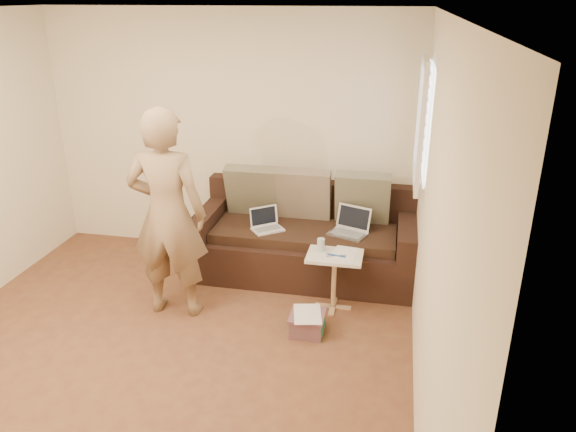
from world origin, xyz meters
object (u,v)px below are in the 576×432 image
(striped_box, at_px, (307,323))
(laptop_white, at_px, (268,230))
(drinking_glass, at_px, (321,245))
(person, at_px, (168,215))
(side_table, at_px, (334,282))
(sofa, at_px, (305,235))
(laptop_silver, at_px, (348,235))

(striped_box, bearing_deg, laptop_white, 121.33)
(drinking_glass, bearing_deg, person, -163.66)
(striped_box, bearing_deg, drinking_glass, 86.29)
(side_table, bearing_deg, sofa, 121.08)
(side_table, xyz_separation_m, drinking_glass, (-0.13, 0.05, 0.33))
(sofa, bearing_deg, laptop_white, -155.94)
(sofa, height_order, laptop_silver, sofa)
(laptop_white, bearing_deg, side_table, -70.63)
(laptop_white, relative_size, side_table, 0.54)
(person, bearing_deg, side_table, -170.06)
(sofa, bearing_deg, striped_box, -78.99)
(laptop_silver, distance_m, side_table, 0.58)
(laptop_white, bearing_deg, laptop_silver, -34.15)
(sofa, xyz_separation_m, drinking_glass, (0.24, -0.57, 0.18))
(side_table, height_order, drinking_glass, drinking_glass)
(laptop_white, bearing_deg, drinking_glass, -72.87)
(laptop_white, distance_m, drinking_glass, 0.73)
(sofa, xyz_separation_m, striped_box, (0.21, -1.08, -0.33))
(laptop_silver, relative_size, laptop_white, 1.20)
(sofa, distance_m, laptop_white, 0.40)
(sofa, xyz_separation_m, person, (-1.04, -0.95, 0.52))
(sofa, relative_size, laptop_silver, 6.19)
(person, bearing_deg, drinking_glass, -166.55)
(person, height_order, side_table, person)
(sofa, bearing_deg, drinking_glass, -67.07)
(laptop_silver, bearing_deg, side_table, -76.57)
(striped_box, bearing_deg, person, 174.20)
(person, bearing_deg, striped_box, 171.30)
(laptop_silver, relative_size, person, 0.19)
(laptop_white, distance_m, person, 1.13)
(laptop_white, height_order, side_table, laptop_white)
(laptop_silver, xyz_separation_m, laptop_white, (-0.79, -0.05, 0.00))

